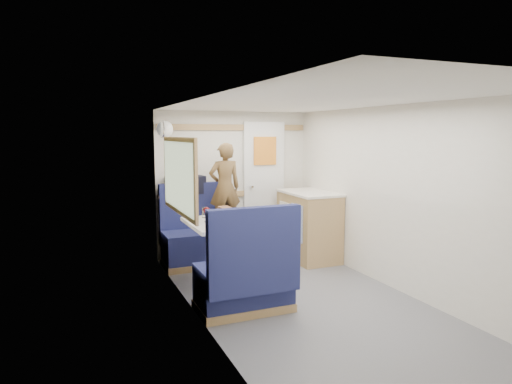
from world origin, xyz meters
name	(u,v)px	position (x,y,z in m)	size (l,w,h in m)	color
floor	(312,307)	(0.00, 0.00, 0.00)	(4.50, 4.50, 0.00)	#515156
ceiling	(316,101)	(0.00, 0.00, 2.00)	(4.50, 4.50, 0.00)	silver
wall_back	(234,183)	(0.00, 2.25, 1.00)	(2.20, 0.02, 2.00)	silver
wall_left	(203,215)	(-1.10, 0.00, 1.00)	(0.02, 4.50, 2.00)	silver
wall_right	(406,200)	(1.10, 0.00, 1.00)	(0.02, 4.50, 2.00)	silver
oak_trim_low	(235,194)	(0.00, 2.23, 0.85)	(2.15, 0.02, 0.08)	olive
oak_trim_high	(234,127)	(0.00, 2.23, 1.78)	(2.15, 0.02, 0.08)	olive
side_window	(178,176)	(-1.08, 1.00, 1.25)	(0.04, 1.30, 0.72)	#9FAB91
rear_door	(264,184)	(0.45, 2.22, 0.97)	(0.62, 0.12, 1.86)	white
dinette_table	(218,236)	(-0.65, 1.00, 0.57)	(0.62, 0.92, 0.72)	white
bench_far	(197,242)	(-0.65, 1.86, 0.30)	(0.90, 0.59, 1.05)	#161C48
bench_near	(246,282)	(-0.65, 0.14, 0.30)	(0.90, 0.59, 1.05)	#161C48
ledge	(191,195)	(-0.65, 2.12, 0.88)	(0.90, 0.14, 0.04)	olive
dome_light	(165,129)	(-1.04, 1.85, 1.75)	(0.20, 0.20, 0.20)	white
galley_counter	(309,225)	(0.82, 1.55, 0.47)	(0.57, 0.92, 0.92)	olive
person	(225,187)	(-0.32, 1.71, 1.02)	(0.41, 0.27, 1.13)	brown
duffel_bag	(185,185)	(-0.73, 2.12, 1.02)	(0.49, 0.24, 0.24)	black
tray	(237,223)	(-0.48, 0.83, 0.73)	(0.27, 0.35, 0.02)	silver
orange_fruit	(236,221)	(-0.55, 0.70, 0.78)	(0.08, 0.08, 0.08)	#E2550A
cheese_block	(238,224)	(-0.55, 0.62, 0.75)	(0.10, 0.06, 0.03)	#D8C97C
wine_glass	(206,211)	(-0.76, 1.06, 0.84)	(0.08, 0.08, 0.17)	white
tumbler_left	(213,220)	(-0.75, 0.85, 0.77)	(0.07, 0.07, 0.11)	white
tumbler_mid	(205,213)	(-0.70, 1.31, 0.78)	(0.07, 0.07, 0.12)	white
tumbler_right	(230,217)	(-0.52, 0.95, 0.77)	(0.06, 0.06, 0.10)	white
beer_glass	(224,214)	(-0.51, 1.19, 0.77)	(0.06, 0.06, 0.10)	#8B5214
pepper_grinder	(217,218)	(-0.66, 1.00, 0.77)	(0.03, 0.03, 0.09)	black
salt_grinder	(214,216)	(-0.65, 1.13, 0.76)	(0.03, 0.03, 0.08)	silver
bread_loaf	(225,211)	(-0.43, 1.38, 0.77)	(0.13, 0.23, 0.10)	olive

